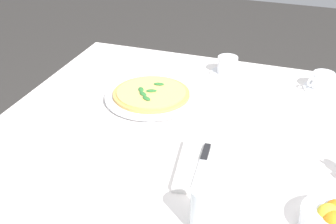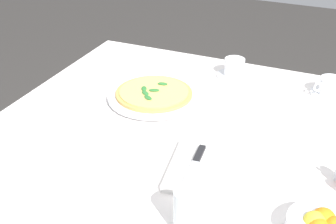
% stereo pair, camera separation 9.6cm
% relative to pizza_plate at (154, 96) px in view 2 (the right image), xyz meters
% --- Properties ---
extents(dining_table, '(1.23, 1.23, 0.73)m').
position_rel_pizza_plate_xyz_m(dining_table, '(0.19, 0.19, -0.13)').
color(dining_table, white).
rests_on(dining_table, ground_plane).
extents(pizza_plate, '(0.32, 0.32, 0.02)m').
position_rel_pizza_plate_xyz_m(pizza_plate, '(0.00, 0.00, 0.00)').
color(pizza_plate, white).
rests_on(pizza_plate, dining_table).
extents(pizza, '(0.26, 0.26, 0.02)m').
position_rel_pizza_plate_xyz_m(pizza, '(0.00, -0.00, 0.01)').
color(pizza, tan).
rests_on(pizza, pizza_plate).
extents(coffee_cup_back_corner, '(0.13, 0.13, 0.07)m').
position_rel_pizza_plate_xyz_m(coffee_cup_back_corner, '(-0.29, 0.20, 0.02)').
color(coffee_cup_back_corner, white).
rests_on(coffee_cup_back_corner, dining_table).
extents(coffee_cup_near_left, '(0.13, 0.13, 0.06)m').
position_rel_pizza_plate_xyz_m(coffee_cup_near_left, '(-0.27, 0.55, 0.02)').
color(coffee_cup_near_left, white).
rests_on(coffee_cup_near_left, dining_table).
extents(coffee_cup_center_back, '(0.13, 0.13, 0.06)m').
position_rel_pizza_plate_xyz_m(coffee_cup_center_back, '(0.46, -0.26, 0.02)').
color(coffee_cup_center_back, white).
rests_on(coffee_cup_center_back, dining_table).
extents(water_glass_far_right, '(0.07, 0.07, 0.11)m').
position_rel_pizza_plate_xyz_m(water_glass_far_right, '(0.54, 0.33, 0.04)').
color(water_glass_far_right, white).
rests_on(water_glass_far_right, dining_table).
extents(napkin_folded, '(0.24, 0.16, 0.02)m').
position_rel_pizza_plate_xyz_m(napkin_folded, '(0.33, 0.27, -0.00)').
color(napkin_folded, silver).
rests_on(napkin_folded, dining_table).
extents(dinner_knife, '(0.20, 0.04, 0.01)m').
position_rel_pizza_plate_xyz_m(dinner_knife, '(0.33, 0.27, 0.01)').
color(dinner_knife, silver).
rests_on(dinner_knife, napkin_folded).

